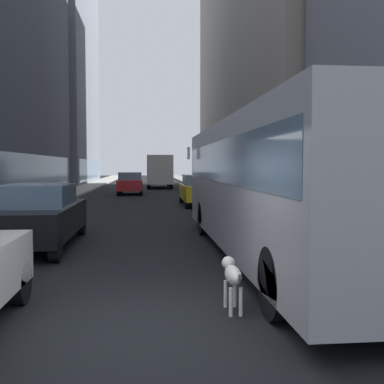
% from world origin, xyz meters
% --- Properties ---
extents(ground_plane, '(120.00, 120.00, 0.00)m').
position_xyz_m(ground_plane, '(0.00, 35.00, 0.00)').
color(ground_plane, black).
extents(sidewalk_left, '(2.40, 110.00, 0.15)m').
position_xyz_m(sidewalk_left, '(-5.70, 35.00, 0.07)').
color(sidewalk_left, '#ADA89E').
rests_on(sidewalk_left, ground).
extents(sidewalk_right, '(2.40, 110.00, 0.15)m').
position_xyz_m(sidewalk_right, '(5.70, 35.00, 0.07)').
color(sidewalk_right, gray).
rests_on(sidewalk_right, ground).
extents(building_left_far, '(10.68, 21.55, 29.52)m').
position_xyz_m(building_left_far, '(-11.90, 49.84, 14.75)').
color(building_left_far, slate).
rests_on(building_left_far, ground).
extents(building_right_mid, '(11.22, 15.69, 23.42)m').
position_xyz_m(building_right_mid, '(11.90, 22.72, 11.70)').
color(building_right_mid, gray).
rests_on(building_right_mid, ground).
extents(building_right_far, '(10.41, 18.27, 26.30)m').
position_xyz_m(building_right_far, '(11.90, 41.99, 13.14)').
color(building_right_far, gray).
rests_on(building_right_far, ground).
extents(transit_bus, '(2.78, 11.53, 3.05)m').
position_xyz_m(transit_bus, '(2.80, 4.25, 1.78)').
color(transit_bus, '#999EA3').
rests_on(transit_bus, ground).
extents(car_black_suv, '(1.78, 4.79, 1.62)m').
position_xyz_m(car_black_suv, '(-2.80, 6.11, 0.82)').
color(car_black_suv, black).
rests_on(car_black_suv, ground).
extents(car_yellow_taxi, '(1.93, 4.63, 1.62)m').
position_xyz_m(car_yellow_taxi, '(2.80, 18.09, 0.83)').
color(car_yellow_taxi, yellow).
rests_on(car_yellow_taxi, ground).
extents(car_red_coupe, '(1.77, 3.92, 1.62)m').
position_xyz_m(car_red_coupe, '(-1.20, 27.87, 0.82)').
color(car_red_coupe, red).
rests_on(car_red_coupe, ground).
extents(box_truck, '(2.30, 7.50, 3.05)m').
position_xyz_m(box_truck, '(1.20, 37.89, 1.67)').
color(box_truck, '#A51919').
rests_on(box_truck, ground).
extents(dalmatian_dog, '(0.22, 0.96, 0.72)m').
position_xyz_m(dalmatian_dog, '(1.15, 0.58, 0.51)').
color(dalmatian_dog, white).
rests_on(dalmatian_dog, ground).
extents(pedestrian_with_handbag, '(0.45, 0.34, 1.69)m').
position_xyz_m(pedestrian_with_handbag, '(6.26, 6.32, 1.01)').
color(pedestrian_with_handbag, '#1E1E2D').
rests_on(pedestrian_with_handbag, sidewalk_right).
extents(pedestrian_in_coat, '(0.34, 0.34, 1.69)m').
position_xyz_m(pedestrian_in_coat, '(5.71, 6.81, 1.01)').
color(pedestrian_in_coat, '#1E1E2D').
rests_on(pedestrian_in_coat, sidewalk_right).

